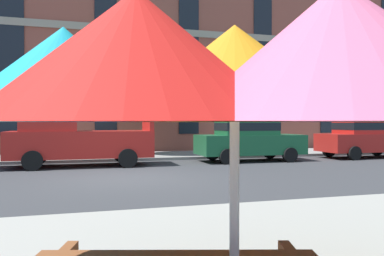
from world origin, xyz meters
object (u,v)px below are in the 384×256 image
at_px(pickup_red, 75,138).
at_px(sedan_green, 249,138).
at_px(sedan_red, 365,137).
at_px(street_tree_middle, 145,78).
at_px(patio_umbrella, 235,79).

xyz_separation_m(pickup_red, sedan_green, (6.94, -0.00, -0.08)).
bearing_deg(sedan_green, sedan_red, 0.00).
xyz_separation_m(sedan_red, street_tree_middle, (-9.61, 3.35, 2.77)).
bearing_deg(patio_umbrella, sedan_green, 65.05).
xyz_separation_m(pickup_red, street_tree_middle, (3.15, 3.35, 2.69)).
xyz_separation_m(sedan_green, sedan_red, (5.82, 0.00, 0.00)).
bearing_deg(patio_umbrella, street_tree_middle, 82.49).
bearing_deg(street_tree_middle, sedan_red, -19.24).
bearing_deg(pickup_red, sedan_green, -0.00).
height_order(sedan_red, street_tree_middle, street_tree_middle).
relative_size(sedan_green, street_tree_middle, 0.83).
distance_m(pickup_red, street_tree_middle, 5.33).
bearing_deg(patio_umbrella, sedan_red, 47.28).
bearing_deg(sedan_red, pickup_red, 180.00).
bearing_deg(sedan_red, patio_umbrella, -132.72).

